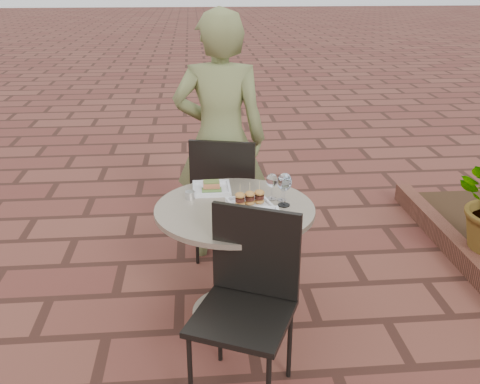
{
  "coord_description": "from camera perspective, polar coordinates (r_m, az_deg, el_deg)",
  "views": [
    {
      "loc": [
        -0.28,
        -2.59,
        1.96
      ],
      "look_at": [
        -0.04,
        0.13,
        0.82
      ],
      "focal_mm": 40.0,
      "sensor_mm": 36.0,
      "label": 1
    }
  ],
  "objects": [
    {
      "name": "chair_far",
      "position": [
        3.71,
        -1.58,
        0.28
      ],
      "size": [
        0.53,
        0.53,
        0.93
      ],
      "rotation": [
        0.0,
        0.0,
        2.9
      ],
      "color": "black",
      "rests_on": "ground"
    },
    {
      "name": "cafe_table",
      "position": [
        3.11,
        -0.55,
        -5.75
      ],
      "size": [
        0.9,
        0.9,
        0.73
      ],
      "color": "gray",
      "rests_on": "ground"
    },
    {
      "name": "wine_glass_right",
      "position": [
        2.98,
        4.78,
        0.97
      ],
      "size": [
        0.08,
        0.08,
        0.19
      ],
      "color": "white",
      "rests_on": "cafe_table"
    },
    {
      "name": "diner",
      "position": [
        3.7,
        -2.11,
        5.57
      ],
      "size": [
        0.68,
        0.48,
        1.75
      ],
      "primitive_type": "imported",
      "rotation": [
        0.0,
        0.0,
        3.04
      ],
      "color": "#646A3A",
      "rests_on": "ground"
    },
    {
      "name": "plate_sliders",
      "position": [
        2.99,
        1.05,
        -0.98
      ],
      "size": [
        0.27,
        0.27,
        0.14
      ],
      "rotation": [
        0.0,
        0.0,
        0.25
      ],
      "color": "silver",
      "rests_on": "cafe_table"
    },
    {
      "name": "plate_tuna",
      "position": [
        2.82,
        1.87,
        -2.85
      ],
      "size": [
        0.26,
        0.26,
        0.03
      ],
      "rotation": [
        0.0,
        0.0,
        -0.01
      ],
      "color": "silver",
      "rests_on": "cafe_table"
    },
    {
      "name": "wine_glass_mid",
      "position": [
        3.07,
        3.42,
        1.16
      ],
      "size": [
        0.07,
        0.07,
        0.16
      ],
      "color": "white",
      "rests_on": "cafe_table"
    },
    {
      "name": "chair_near",
      "position": [
        2.59,
        0.92,
        -10.31
      ],
      "size": [
        0.58,
        0.58,
        0.93
      ],
      "rotation": [
        0.0,
        0.0,
        -0.43
      ],
      "color": "black",
      "rests_on": "ground"
    },
    {
      "name": "cutlery_set",
      "position": [
        2.81,
        4.37,
        -3.36
      ],
      "size": [
        0.17,
        0.23,
        0.0
      ],
      "primitive_type": null,
      "rotation": [
        0.0,
        0.0,
        -0.39
      ],
      "color": "silver",
      "rests_on": "cafe_table"
    },
    {
      "name": "ground",
      "position": [
        3.26,
        1.01,
        -14.3
      ],
      "size": [
        60.0,
        60.0,
        0.0
      ],
      "primitive_type": "plane",
      "color": "brown",
      "rests_on": "ground"
    },
    {
      "name": "plate_salmon",
      "position": [
        3.22,
        -3.06,
        0.44
      ],
      "size": [
        0.23,
        0.23,
        0.06
      ],
      "rotation": [
        0.0,
        0.0,
        0.0
      ],
      "color": "silver",
      "rests_on": "cafe_table"
    },
    {
      "name": "wine_glass_far",
      "position": [
        3.06,
        4.54,
        0.91
      ],
      "size": [
        0.06,
        0.06,
        0.15
      ],
      "color": "white",
      "rests_on": "cafe_table"
    },
    {
      "name": "steel_ramekin",
      "position": [
        3.11,
        -5.35,
        -0.33
      ],
      "size": [
        0.06,
        0.06,
        0.04
      ],
      "primitive_type": "cylinder",
      "rotation": [
        0.0,
        0.0,
        -0.1
      ],
      "color": "silver",
      "rests_on": "cafe_table"
    }
  ]
}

